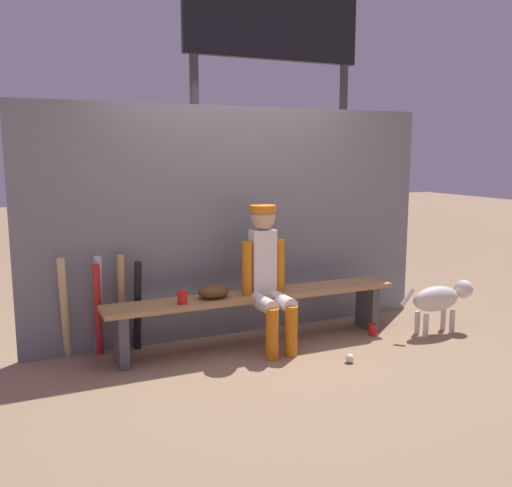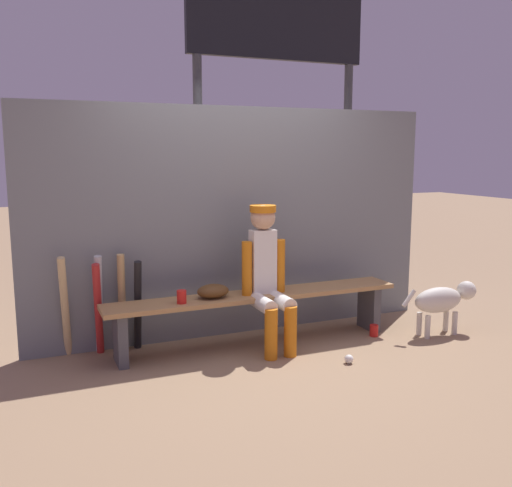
% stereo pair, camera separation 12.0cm
% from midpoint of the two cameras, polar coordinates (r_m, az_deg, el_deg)
% --- Properties ---
extents(ground_plane, '(30.00, 30.00, 0.00)m').
position_cam_midpoint_polar(ground_plane, '(5.18, -0.67, -10.15)').
color(ground_plane, '#937556').
extents(chainlink_fence, '(3.95, 0.03, 2.13)m').
position_cam_midpoint_polar(chainlink_fence, '(5.30, -2.44, 2.13)').
color(chainlink_fence, slate).
rests_on(chainlink_fence, ground_plane).
extents(dugout_bench, '(2.70, 0.36, 0.48)m').
position_cam_midpoint_polar(dugout_bench, '(5.07, -0.68, -6.16)').
color(dugout_bench, '#AD7F4C').
rests_on(dugout_bench, ground_plane).
extents(player_seated, '(0.41, 0.55, 1.26)m').
position_cam_midpoint_polar(player_seated, '(4.93, 0.51, -2.90)').
color(player_seated, silver).
rests_on(player_seated, ground_plane).
extents(baseball_glove, '(0.28, 0.20, 0.12)m').
position_cam_midpoint_polar(baseball_glove, '(4.89, -5.02, -4.83)').
color(baseball_glove, '#593819').
rests_on(baseball_glove, dugout_bench).
extents(bat_aluminum_black, '(0.07, 0.22, 0.81)m').
position_cam_midpoint_polar(bat_aluminum_black, '(5.01, -12.52, -6.20)').
color(bat_aluminum_black, black).
rests_on(bat_aluminum_black, ground_plane).
extents(bat_wood_tan, '(0.08, 0.14, 0.87)m').
position_cam_midpoint_polar(bat_wood_tan, '(5.02, -14.05, -5.91)').
color(bat_wood_tan, tan).
rests_on(bat_wood_tan, ground_plane).
extents(bat_aluminum_silver, '(0.06, 0.20, 0.87)m').
position_cam_midpoint_polar(bat_aluminum_silver, '(5.00, -16.26, -6.03)').
color(bat_aluminum_silver, '#B7B7BC').
rests_on(bat_aluminum_silver, ground_plane).
extents(bat_aluminum_red, '(0.10, 0.23, 0.81)m').
position_cam_midpoint_polar(bat_aluminum_red, '(4.96, -16.32, -6.49)').
color(bat_aluminum_red, '#B22323').
rests_on(bat_aluminum_red, ground_plane).
extents(bat_wood_natural, '(0.11, 0.27, 0.88)m').
position_cam_midpoint_polar(bat_wood_natural, '(4.98, -19.42, -6.18)').
color(bat_wood_natural, tan).
rests_on(bat_wood_natural, ground_plane).
extents(baseball, '(0.07, 0.07, 0.07)m').
position_cam_midpoint_polar(baseball, '(4.81, 8.73, -11.37)').
color(baseball, white).
rests_on(baseball, ground_plane).
extents(cup_on_ground, '(0.08, 0.08, 0.11)m').
position_cam_midpoint_polar(cup_on_ground, '(5.51, 11.07, -8.52)').
color(cup_on_ground, red).
rests_on(cup_on_ground, ground_plane).
extents(cup_on_bench, '(0.08, 0.08, 0.11)m').
position_cam_midpoint_polar(cup_on_bench, '(4.74, -8.15, -5.39)').
color(cup_on_bench, red).
rests_on(cup_on_bench, dugout_bench).
extents(scoreboard, '(2.40, 0.27, 3.87)m').
position_cam_midpoint_polar(scoreboard, '(6.72, 1.73, 18.10)').
color(scoreboard, '#3F3F42').
rests_on(scoreboard, ground_plane).
extents(dog, '(0.84, 0.20, 0.49)m').
position_cam_midpoint_polar(dog, '(5.68, 17.54, -5.32)').
color(dog, beige).
rests_on(dog, ground_plane).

